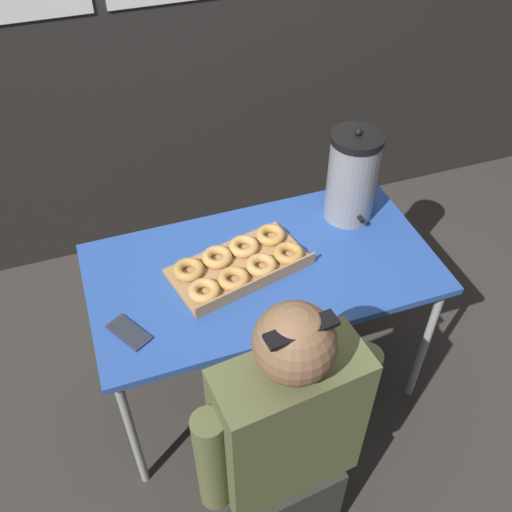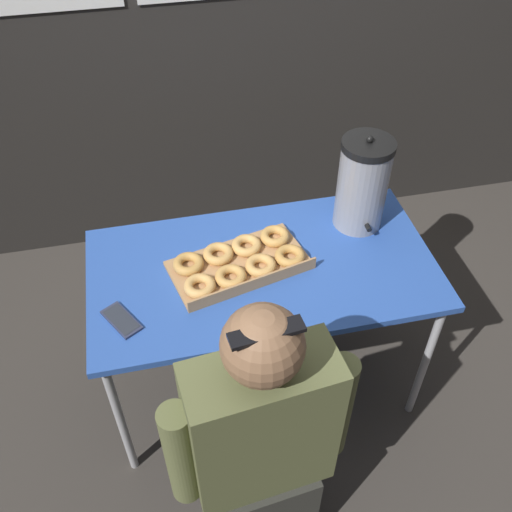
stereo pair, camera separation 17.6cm
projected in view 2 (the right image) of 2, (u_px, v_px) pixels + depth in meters
ground_plane at (261, 377)px, 2.62m from camera, size 12.00×12.00×0.00m
folding_table at (263, 276)px, 2.15m from camera, size 1.28×0.69×0.73m
donut_box at (239, 262)px, 2.10m from camera, size 0.55×0.37×0.05m
coffee_urn at (362, 184)px, 2.16m from camera, size 0.20×0.22×0.40m
cell_phone at (121, 320)px, 1.92m from camera, size 0.14×0.17×0.01m
person_seated at (261, 451)px, 1.74m from camera, size 0.57×0.27×1.23m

